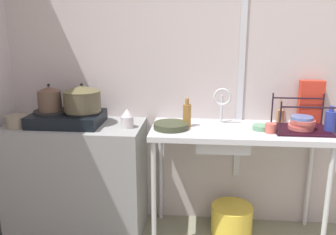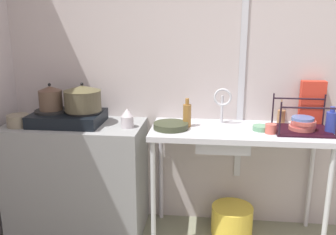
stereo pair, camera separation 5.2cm
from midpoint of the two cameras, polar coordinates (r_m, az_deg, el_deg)
wall_back at (r=3.03m, az=13.68°, el=8.70°), size 4.79×0.10×2.77m
wall_metal_strip at (r=2.95m, az=12.14°, el=11.34°), size 0.05×0.01×2.22m
counter_concrete at (r=3.12m, az=-13.37°, el=-8.99°), size 1.07×0.54×0.90m
counter_sink at (r=2.82m, az=11.38°, el=-3.37°), size 1.32×0.54×0.90m
stove at (r=2.97m, az=-14.79°, el=0.02°), size 0.54×0.39×0.11m
pot_on_left_burner at (r=2.99m, az=-17.30°, el=2.91°), size 0.18×0.18×0.21m
pot_on_right_burner at (r=2.89m, az=-12.60°, el=2.95°), size 0.29×0.29×0.22m
pot_beside_stove at (r=3.02m, az=-21.77°, el=-0.46°), size 0.17×0.17×0.09m
percolator at (r=2.78m, az=-5.82°, el=-0.11°), size 0.10×0.10×0.15m
sink_basin at (r=2.80m, az=8.98°, el=-3.23°), size 0.39×0.32×0.15m
faucet at (r=2.87m, az=8.97°, el=2.75°), size 0.14×0.08×0.29m
frying_pan at (r=2.75m, az=0.98°, el=-1.30°), size 0.26×0.26×0.04m
dish_rack at (r=2.86m, az=20.63°, el=-1.12°), size 0.40×0.33×0.25m
cup_by_rack at (r=2.74m, az=16.17°, el=-1.68°), size 0.08×0.08×0.07m
small_bowl_on_drainboard at (r=2.80m, az=14.74°, el=-1.59°), size 0.12×0.12×0.04m
bottle_by_sink at (r=2.79m, az=3.50°, el=0.41°), size 0.06×0.06×0.22m
bottle_by_rack at (r=2.89m, az=24.46°, el=-0.62°), size 0.08×0.08×0.19m
cereal_box at (r=3.06m, az=21.88°, el=2.15°), size 0.18×0.08×0.34m
utensil_jar at (r=3.04m, az=17.61°, el=0.20°), size 0.06×0.06×0.19m
bucket_on_floor at (r=3.15m, az=10.36°, el=-15.34°), size 0.33×0.33×0.23m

